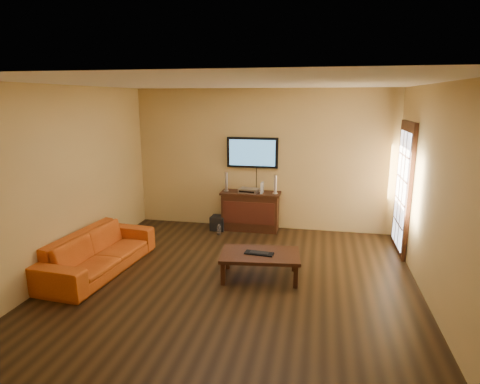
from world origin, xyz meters
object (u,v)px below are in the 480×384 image
(television, at_px, (252,153))
(sofa, at_px, (98,246))
(media_console, at_px, (250,211))
(speaker_right, at_px, (275,185))
(speaker_left, at_px, (226,183))
(game_console, at_px, (262,188))
(coffee_table, at_px, (260,256))
(av_receiver, at_px, (249,190))
(keyboard, at_px, (259,253))
(bottle, at_px, (219,230))
(subwoofer, at_px, (218,223))

(television, distance_m, sofa, 3.32)
(media_console, xyz_separation_m, television, (-0.00, 0.18, 1.11))
(speaker_right, bearing_deg, sofa, -135.63)
(sofa, xyz_separation_m, speaker_right, (2.35, 2.30, 0.53))
(speaker_left, height_order, game_console, speaker_left)
(coffee_table, relative_size, av_receiver, 3.32)
(coffee_table, xyz_separation_m, keyboard, (-0.01, -0.02, 0.06))
(speaker_left, bearing_deg, bottle, -97.35)
(bottle, bearing_deg, game_console, 26.29)
(speaker_right, relative_size, subwoofer, 1.30)
(coffee_table, xyz_separation_m, bottle, (-1.04, 1.69, -0.23))
(speaker_left, distance_m, keyboard, 2.40)
(game_console, distance_m, subwoofer, 1.12)
(speaker_left, bearing_deg, television, 20.13)
(bottle, height_order, keyboard, keyboard)
(speaker_left, relative_size, subwoofer, 1.34)
(coffee_table, height_order, speaker_left, speaker_left)
(media_console, xyz_separation_m, coffee_table, (0.51, -2.10, -0.06))
(av_receiver, bearing_deg, subwoofer, -161.83)
(av_receiver, distance_m, game_console, 0.26)
(coffee_table, height_order, bottle, coffee_table)
(media_console, xyz_separation_m, subwoofer, (-0.62, -0.13, -0.24))
(media_console, height_order, speaker_right, speaker_right)
(coffee_table, bearing_deg, speaker_right, 90.95)
(media_console, relative_size, game_console, 5.51)
(speaker_right, bearing_deg, television, 156.13)
(game_console, height_order, subwoofer, game_console)
(av_receiver, xyz_separation_m, game_console, (0.26, 0.01, 0.06))
(coffee_table, height_order, subwoofer, coffee_table)
(sofa, xyz_separation_m, subwoofer, (1.26, 2.21, -0.26))
(media_console, distance_m, subwoofer, 0.67)
(television, xyz_separation_m, subwoofer, (-0.62, -0.30, -1.36))
(media_console, relative_size, speaker_left, 3.12)
(bottle, bearing_deg, coffee_table, -58.37)
(media_console, bearing_deg, speaker_right, -3.83)
(speaker_right, height_order, bottle, speaker_right)
(game_console, relative_size, subwoofer, 0.76)
(television, height_order, bottle, television)
(coffee_table, distance_m, bottle, 2.00)
(television, distance_m, coffee_table, 2.61)
(media_console, height_order, keyboard, media_console)
(sofa, distance_m, speaker_left, 2.77)
(keyboard, bearing_deg, media_console, 103.22)
(speaker_left, xyz_separation_m, speaker_right, (0.96, -0.04, -0.01))
(speaker_left, bearing_deg, media_console, -0.52)
(television, xyz_separation_m, av_receiver, (-0.03, -0.22, -0.70))
(subwoofer, xyz_separation_m, keyboard, (1.12, -2.00, 0.24))
(game_console, xyz_separation_m, bottle, (-0.76, -0.38, -0.76))
(sofa, distance_m, game_console, 3.15)
(subwoofer, bearing_deg, keyboard, -58.26)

